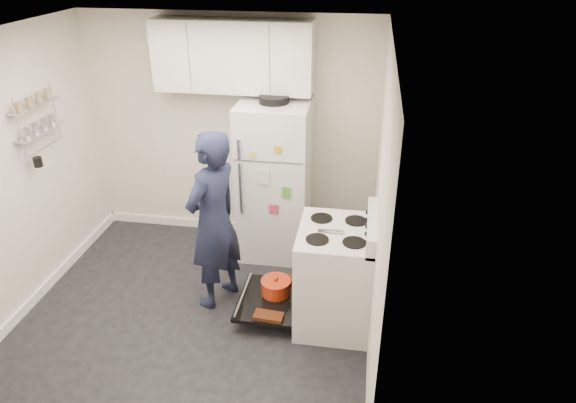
% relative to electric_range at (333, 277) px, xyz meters
% --- Properties ---
extents(room, '(3.21, 3.21, 2.51)m').
position_rel_electric_range_xyz_m(room, '(-1.29, -0.12, 0.74)').
color(room, black).
rests_on(room, ground).
extents(electric_range, '(0.66, 0.76, 1.10)m').
position_rel_electric_range_xyz_m(electric_range, '(0.00, 0.00, 0.00)').
color(electric_range, silver).
rests_on(electric_range, ground).
extents(open_oven_door, '(0.55, 0.72, 0.22)m').
position_rel_electric_range_xyz_m(open_oven_door, '(-0.57, 0.04, -0.28)').
color(open_oven_door, black).
rests_on(open_oven_door, ground).
extents(refrigerator, '(0.72, 0.74, 1.77)m').
position_rel_electric_range_xyz_m(refrigerator, '(-0.72, 1.10, 0.39)').
color(refrigerator, silver).
rests_on(refrigerator, ground).
extents(upper_cabinets, '(1.60, 0.33, 0.70)m').
position_rel_electric_range_xyz_m(upper_cabinets, '(-1.16, 1.28, 1.63)').
color(upper_cabinets, silver).
rests_on(upper_cabinets, room).
extents(wall_shelf_rack, '(0.14, 0.60, 0.61)m').
position_rel_electric_range_xyz_m(wall_shelf_rack, '(-2.78, 0.34, 1.21)').
color(wall_shelf_rack, '#B2B2B7').
rests_on(wall_shelf_rack, room).
extents(person, '(0.64, 0.74, 1.72)m').
position_rel_electric_range_xyz_m(person, '(-1.11, 0.14, 0.39)').
color(person, '#181D37').
rests_on(person, ground).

